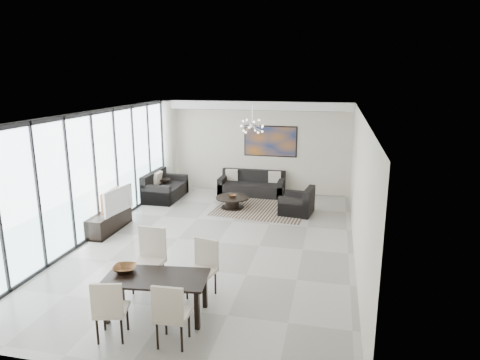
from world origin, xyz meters
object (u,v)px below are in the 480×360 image
(sofa_main, at_px, (252,187))
(dining_table, at_px, (156,282))
(television, at_px, (114,200))
(coffee_table, at_px, (232,202))
(tv_console, at_px, (109,221))

(sofa_main, height_order, dining_table, sofa_main)
(sofa_main, height_order, television, television)
(dining_table, bearing_deg, television, 127.07)
(dining_table, bearing_deg, coffee_table, 91.54)
(tv_console, xyz_separation_m, television, (0.16, 0.03, 0.54))
(sofa_main, bearing_deg, coffee_table, -100.24)
(coffee_table, bearing_deg, dining_table, -88.46)
(television, bearing_deg, tv_console, 108.49)
(tv_console, relative_size, dining_table, 0.92)
(television, height_order, dining_table, television)
(tv_console, height_order, television, television)
(coffee_table, relative_size, sofa_main, 0.46)
(coffee_table, height_order, dining_table, dining_table)
(sofa_main, xyz_separation_m, tv_console, (-2.76, -3.92, -0.01))
(coffee_table, bearing_deg, tv_console, -135.96)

